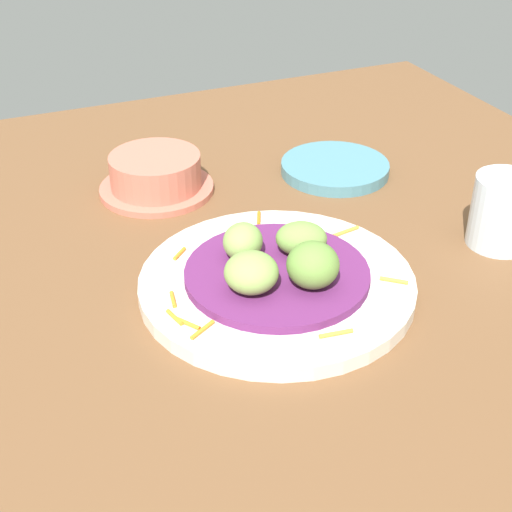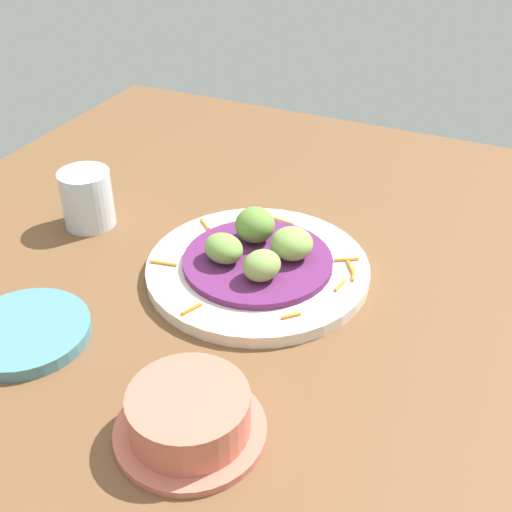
% 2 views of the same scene
% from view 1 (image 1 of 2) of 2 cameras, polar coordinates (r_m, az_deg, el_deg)
% --- Properties ---
extents(table_surface, '(1.10, 1.10, 0.02)m').
position_cam_1_polar(table_surface, '(0.77, -0.76, -2.49)').
color(table_surface, brown).
rests_on(table_surface, ground).
extents(main_plate, '(0.28, 0.28, 0.02)m').
position_cam_1_polar(main_plate, '(0.75, 1.60, -2.15)').
color(main_plate, silver).
rests_on(main_plate, table_surface).
extents(cabbage_bed, '(0.19, 0.19, 0.01)m').
position_cam_1_polar(cabbage_bed, '(0.74, 1.62, -1.37)').
color(cabbage_bed, '#60235B').
rests_on(cabbage_bed, main_plate).
extents(carrot_garnish, '(0.24, 0.24, 0.00)m').
position_cam_1_polar(carrot_garnish, '(0.73, 0.31, -2.12)').
color(carrot_garnish, orange).
rests_on(carrot_garnish, main_plate).
extents(guac_scoop_left, '(0.07, 0.06, 0.03)m').
position_cam_1_polar(guac_scoop_left, '(0.76, 3.50, 1.35)').
color(guac_scoop_left, '#759E47').
rests_on(guac_scoop_left, cabbage_bed).
extents(guac_scoop_center, '(0.06, 0.06, 0.04)m').
position_cam_1_polar(guac_scoop_center, '(0.75, -0.93, 1.15)').
color(guac_scoop_center, '#84A851').
rests_on(guac_scoop_center, cabbage_bed).
extents(guac_scoop_right, '(0.07, 0.07, 0.04)m').
position_cam_1_polar(guac_scoop_right, '(0.70, -0.36, -1.27)').
color(guac_scoop_right, '#84A851').
rests_on(guac_scoop_right, cabbage_bed).
extents(guac_scoop_back, '(0.07, 0.07, 0.05)m').
position_cam_1_polar(guac_scoop_back, '(0.71, 4.38, -0.69)').
color(guac_scoop_back, olive).
rests_on(guac_scoop_back, cabbage_bed).
extents(side_plate_small, '(0.14, 0.14, 0.01)m').
position_cam_1_polar(side_plate_small, '(0.99, 6.07, 6.74)').
color(side_plate_small, teal).
rests_on(side_plate_small, table_surface).
extents(terracotta_bowl, '(0.14, 0.14, 0.05)m').
position_cam_1_polar(terracotta_bowl, '(0.94, -7.70, 6.17)').
color(terracotta_bowl, '#C66B56').
rests_on(terracotta_bowl, table_surface).
extents(water_glass, '(0.07, 0.07, 0.08)m').
position_cam_1_polar(water_glass, '(0.85, 18.43, 3.26)').
color(water_glass, silver).
rests_on(water_glass, table_surface).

